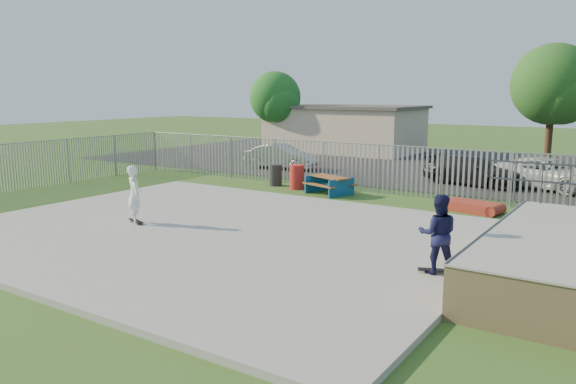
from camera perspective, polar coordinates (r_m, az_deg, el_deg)
The scene contains 18 objects.
ground at distance 16.51m, azimuth -7.26°, elevation -4.39°, with size 120.00×120.00×0.00m, color #3A5E20.
concrete_slab at distance 16.49m, azimuth -7.27°, elevation -4.13°, with size 15.00×12.00×0.15m, color gray.
fence at distance 19.42m, azimuth 3.79°, elevation 0.88°, with size 26.04×16.02×2.00m.
picnic_table at distance 22.95m, azimuth 4.22°, elevation 0.72°, with size 2.12×1.92×0.74m.
funbox at distance 20.56m, azimuth 18.12°, elevation -1.42°, with size 1.93×1.23×0.36m.
trash_bin_red at distance 24.06m, azimuth 0.90°, elevation 1.54°, with size 0.63×0.63×1.05m, color red.
trash_bin_grey at distance 24.98m, azimuth -1.28°, elevation 1.73°, with size 0.56×0.56×0.94m, color #242326.
parking_lot at distance 33.05m, azimuth 14.74°, elevation 2.66°, with size 40.00×18.00×0.02m, color black.
car_silver at distance 30.29m, azimuth -0.69°, elevation 3.60°, with size 1.38×3.97×1.31m, color #9FA0A4.
car_dark at distance 26.40m, azimuth 18.27°, elevation 2.10°, with size 1.81×4.45×1.29m, color black.
car_white at distance 26.37m, azimuth 24.87°, elevation 1.70°, with size 2.18×4.74×1.32m, color silver.
building at distance 39.72m, azimuth 5.72°, elevation 6.46°, with size 10.40×6.40×3.20m.
tree_left at distance 39.82m, azimuth -1.32°, elevation 9.58°, with size 3.60×3.60×5.56m.
tree_mid at distance 33.59m, azimuth 25.32°, elevation 9.83°, with size 4.34×4.34×6.69m.
skateboard_a at distance 13.02m, azimuth 14.82°, elevation -7.77°, with size 0.82×0.49×0.08m.
skateboard_b at distance 17.87m, azimuth -15.19°, elevation -2.92°, with size 0.82×0.47×0.08m.
skater_navy at distance 12.79m, azimuth 14.99°, elevation -4.14°, with size 0.86×0.67×1.78m, color #13153E.
skater_white at distance 17.71m, azimuth -15.31°, elevation -0.24°, with size 0.65×0.43×1.78m, color white.
Camera 1 is at (10.48, -12.07, 4.11)m, focal length 35.00 mm.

